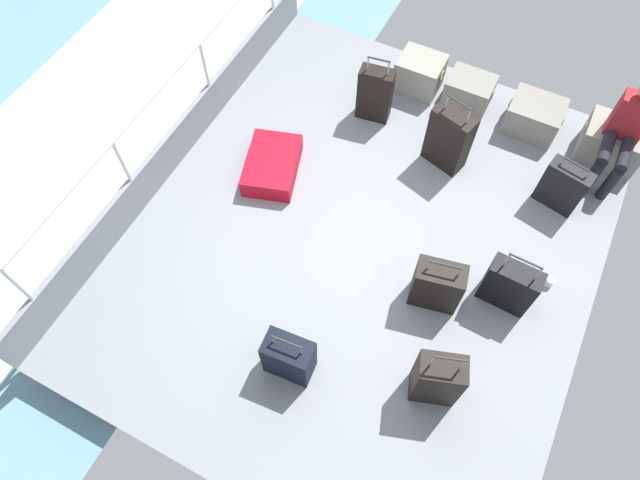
{
  "coord_description": "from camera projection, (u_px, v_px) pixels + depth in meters",
  "views": [
    {
      "loc": [
        0.89,
        -2.7,
        4.85
      ],
      "look_at": [
        -0.31,
        -0.36,
        0.25
      ],
      "focal_mm": 31.74,
      "sensor_mm": 36.0,
      "label": 1
    }
  ],
  "objects": [
    {
      "name": "paper_cup",
      "position": [
        549.0,
        282.0,
        5.3
      ],
      "size": [
        0.08,
        0.08,
        0.1
      ],
      "primitive_type": "cylinder",
      "color": "white",
      "rests_on": "ground_plane"
    },
    {
      "name": "cargo_crate_1",
      "position": [
        469.0,
        91.0,
        6.34
      ],
      "size": [
        0.54,
        0.4,
        0.34
      ],
      "color": "gray",
      "rests_on": "ground_plane"
    },
    {
      "name": "passenger_seated",
      "position": [
        626.0,
        130.0,
        5.51
      ],
      "size": [
        0.34,
        0.66,
        1.12
      ],
      "color": "maroon",
      "rests_on": "ground_plane"
    },
    {
      "name": "suitcase_1",
      "position": [
        563.0,
        187.0,
        5.57
      ],
      "size": [
        0.45,
        0.27,
        0.64
      ],
      "color": "black",
      "rests_on": "ground_plane"
    },
    {
      "name": "suitcase_2",
      "position": [
        437.0,
        285.0,
        5.03
      ],
      "size": [
        0.47,
        0.32,
        0.69
      ],
      "color": "black",
      "rests_on": "ground_plane"
    },
    {
      "name": "cargo_crate_3",
      "position": [
        612.0,
        143.0,
        5.92
      ],
      "size": [
        0.65,
        0.46,
        0.42
      ],
      "color": "gray",
      "rests_on": "ground_plane"
    },
    {
      "name": "suitcase_7",
      "position": [
        449.0,
        139.0,
        5.76
      ],
      "size": [
        0.48,
        0.34,
        0.89
      ],
      "color": "black",
      "rests_on": "ground_plane"
    },
    {
      "name": "suitcase_4",
      "position": [
        510.0,
        286.0,
        5.03
      ],
      "size": [
        0.46,
        0.22,
        0.76
      ],
      "color": "black",
      "rests_on": "ground_plane"
    },
    {
      "name": "gunwale_port",
      "position": [
        177.0,
        144.0,
        5.89
      ],
      "size": [
        0.06,
        5.2,
        0.45
      ],
      "primitive_type": "cube",
      "color": "gray",
      "rests_on": "ground_plane"
    },
    {
      "name": "cargo_crate_0",
      "position": [
        420.0,
        73.0,
        6.43
      ],
      "size": [
        0.53,
        0.42,
        0.4
      ],
      "color": "gray",
      "rests_on": "ground_plane"
    },
    {
      "name": "ground_plane",
      "position": [
        364.0,
        238.0,
        5.63
      ],
      "size": [
        4.4,
        5.2,
        0.06
      ],
      "primitive_type": "cube",
      "color": "gray"
    },
    {
      "name": "suitcase_0",
      "position": [
        272.0,
        165.0,
        5.9
      ],
      "size": [
        0.71,
        0.86,
        0.22
      ],
      "color": "#B70C1E",
      "rests_on": "ground_plane"
    },
    {
      "name": "suitcase_5",
      "position": [
        437.0,
        379.0,
        4.56
      ],
      "size": [
        0.43,
        0.34,
        0.86
      ],
      "color": "black",
      "rests_on": "ground_plane"
    },
    {
      "name": "sea_wake",
      "position": [
        87.0,
        132.0,
        6.71
      ],
      "size": [
        12.0,
        12.0,
        0.01
      ],
      "color": "#6B99A8",
      "rests_on": "ground_plane"
    },
    {
      "name": "railing_port",
      "position": [
        164.0,
        107.0,
        5.41
      ],
      "size": [
        0.04,
        4.2,
        1.02
      ],
      "color": "silver",
      "rests_on": "ground_plane"
    },
    {
      "name": "cargo_crate_2",
      "position": [
        534.0,
        116.0,
        6.14
      ],
      "size": [
        0.59,
        0.46,
        0.36
      ],
      "color": "gray",
      "rests_on": "ground_plane"
    },
    {
      "name": "suitcase_6",
      "position": [
        289.0,
        357.0,
        4.72
      ],
      "size": [
        0.43,
        0.27,
        0.64
      ],
      "color": "black",
      "rests_on": "ground_plane"
    },
    {
      "name": "suitcase_3",
      "position": [
        375.0,
        94.0,
        6.11
      ],
      "size": [
        0.39,
        0.24,
        0.82
      ],
      "color": "black",
      "rests_on": "ground_plane"
    }
  ]
}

